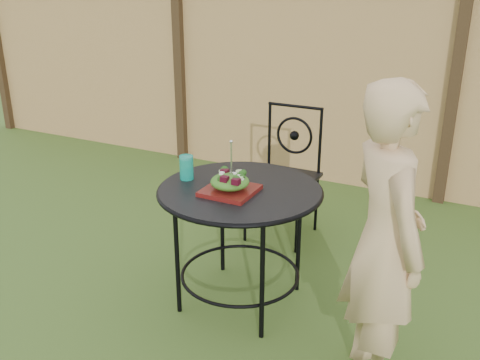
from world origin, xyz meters
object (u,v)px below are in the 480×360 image
(patio_table, at_px, (240,211))
(diner, at_px, (385,241))
(salad_plate, at_px, (230,191))
(patio_chair, at_px, (285,170))

(patio_table, relative_size, diner, 0.64)
(diner, bearing_deg, salad_plate, 40.96)
(diner, bearing_deg, patio_table, 35.47)
(diner, height_order, salad_plate, diner)
(patio_table, distance_m, diner, 0.91)
(patio_chair, height_order, salad_plate, patio_chair)
(patio_table, height_order, patio_chair, patio_chair)
(patio_table, bearing_deg, salad_plate, -102.52)
(patio_chair, height_order, diner, diner)
(diner, xyz_separation_m, salad_plate, (-0.88, 0.19, 0.01))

